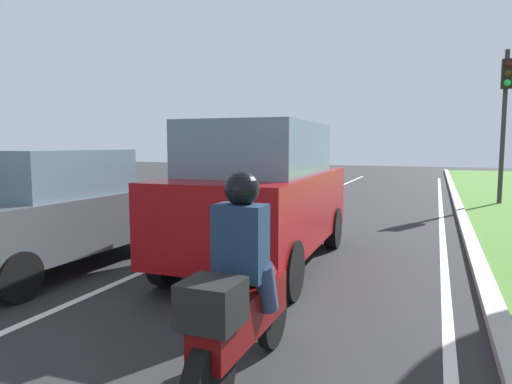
% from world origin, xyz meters
% --- Properties ---
extents(ground_plane, '(60.00, 60.00, 0.00)m').
position_xyz_m(ground_plane, '(0.00, 14.00, 0.00)').
color(ground_plane, '#262628').
extents(lane_line_center, '(0.12, 32.00, 0.01)m').
position_xyz_m(lane_line_center, '(-0.70, 14.00, 0.00)').
color(lane_line_center, silver).
rests_on(lane_line_center, ground).
extents(lane_line_right_edge, '(0.12, 32.00, 0.01)m').
position_xyz_m(lane_line_right_edge, '(3.60, 14.00, 0.00)').
color(lane_line_right_edge, silver).
rests_on(lane_line_right_edge, ground).
extents(curb_right, '(0.24, 48.00, 0.12)m').
position_xyz_m(curb_right, '(4.10, 14.00, 0.06)').
color(curb_right, '#9E9B93').
rests_on(curb_right, ground).
extents(car_suv_ahead, '(2.09, 4.56, 2.28)m').
position_xyz_m(car_suv_ahead, '(0.83, 8.80, 1.17)').
color(car_suv_ahead, maroon).
rests_on(car_suv_ahead, ground).
extents(car_sedan_left_lane, '(1.92, 4.34, 1.86)m').
position_xyz_m(car_sedan_left_lane, '(-2.12, 7.48, 0.92)').
color(car_sedan_left_lane, '#474C51').
rests_on(car_sedan_left_lane, ground).
extents(motorcycle, '(0.40, 1.90, 1.01)m').
position_xyz_m(motorcycle, '(2.00, 5.25, 0.57)').
color(motorcycle, '#590A0A').
rests_on(motorcycle, ground).
extents(rider_person, '(0.50, 0.40, 1.16)m').
position_xyz_m(rider_person, '(2.00, 5.30, 1.19)').
color(rider_person, '#192D47').
rests_on(rider_person, ground).
extents(traffic_light_near_right, '(0.32, 0.50, 4.88)m').
position_xyz_m(traffic_light_near_right, '(5.35, 18.28, 3.26)').
color(traffic_light_near_right, '#2D2D2D').
rests_on(traffic_light_near_right, ground).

